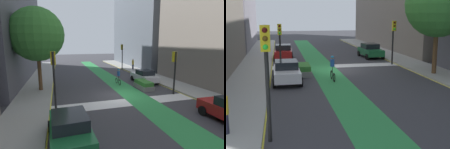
# 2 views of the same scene
# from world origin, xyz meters

# --- Properties ---
(ground_plane) EXTENTS (120.00, 120.00, 0.00)m
(ground_plane) POSITION_xyz_m (0.00, 0.00, 0.00)
(ground_plane) COLOR #38383D
(bike_lane_paint) EXTENTS (2.40, 60.00, 0.01)m
(bike_lane_paint) POSITION_xyz_m (1.36, 0.00, 0.00)
(bike_lane_paint) COLOR #2D8C47
(bike_lane_paint) RESTS_ON ground_plane
(crosswalk_band) EXTENTS (12.00, 1.80, 0.01)m
(crosswalk_band) POSITION_xyz_m (0.00, -2.00, 0.00)
(crosswalk_band) COLOR silver
(crosswalk_band) RESTS_ON ground_plane
(sidewalk_left) EXTENTS (3.00, 60.00, 0.15)m
(sidewalk_left) POSITION_xyz_m (-7.50, 0.00, 0.07)
(sidewalk_left) COLOR #9E9E99
(sidewalk_left) RESTS_ON ground_plane
(curb_stripe_left) EXTENTS (0.16, 60.00, 0.01)m
(curb_stripe_left) POSITION_xyz_m (-6.00, 0.00, 0.01)
(curb_stripe_left) COLOR yellow
(curb_stripe_left) RESTS_ON ground_plane
(sidewalk_right) EXTENTS (3.00, 60.00, 0.15)m
(sidewalk_right) POSITION_xyz_m (7.50, 0.00, 0.07)
(sidewalk_right) COLOR #9E9E99
(sidewalk_right) RESTS_ON ground_plane
(curb_stripe_right) EXTENTS (0.16, 60.00, 0.01)m
(curb_stripe_right) POSITION_xyz_m (6.00, 0.00, 0.01)
(curb_stripe_right) COLOR yellow
(curb_stripe_right) RESTS_ON ground_plane
(traffic_signal_near_right) EXTENTS (0.35, 0.52, 4.02)m
(traffic_signal_near_right) POSITION_xyz_m (5.14, -1.00, 2.83)
(traffic_signal_near_right) COLOR black
(traffic_signal_near_right) RESTS_ON ground_plane
(traffic_signal_near_left) EXTENTS (0.35, 0.52, 4.22)m
(traffic_signal_near_left) POSITION_xyz_m (-5.56, -1.70, 2.96)
(traffic_signal_near_left) COLOR black
(traffic_signal_near_left) RESTS_ON ground_plane
(traffic_signal_far_right) EXTENTS (0.35, 0.52, 4.53)m
(traffic_signal_far_right) POSITION_xyz_m (5.69, 14.63, 3.16)
(traffic_signal_far_right) COLOR black
(traffic_signal_far_right) RESTS_ON ground_plane
(car_green_left_near) EXTENTS (2.18, 4.28, 1.57)m
(car_green_left_near) POSITION_xyz_m (-4.86, -6.75, 0.80)
(car_green_left_near) COLOR #196033
(car_green_left_near) RESTS_ON ground_plane
(car_white_right_far) EXTENTS (2.07, 4.23, 1.57)m
(car_white_right_far) POSITION_xyz_m (4.76, 4.18, 0.80)
(car_white_right_far) COLOR silver
(car_white_right_far) RESTS_ON ground_plane
(car_red_right_near) EXTENTS (2.12, 4.25, 1.57)m
(car_red_right_near) POSITION_xyz_m (4.79, -7.46, 0.80)
(car_red_right_near) COLOR #A51919
(car_red_right_near) RESTS_ON ground_plane
(cyclist_in_lane) EXTENTS (0.32, 1.73, 1.86)m
(cyclist_in_lane) POSITION_xyz_m (1.38, 4.13, 0.97)
(cyclist_in_lane) COLOR black
(cyclist_in_lane) RESTS_ON ground_plane
(street_tree_near) EXTENTS (5.15, 5.15, 8.04)m
(street_tree_near) POSITION_xyz_m (-7.04, 3.70, 5.61)
(street_tree_near) COLOR brown
(street_tree_near) RESTS_ON sidewalk_left
(median_planter) EXTENTS (1.16, 2.76, 0.85)m
(median_planter) POSITION_xyz_m (3.36, 1.59, 0.40)
(median_planter) COLOR slate
(median_planter) RESTS_ON ground_plane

